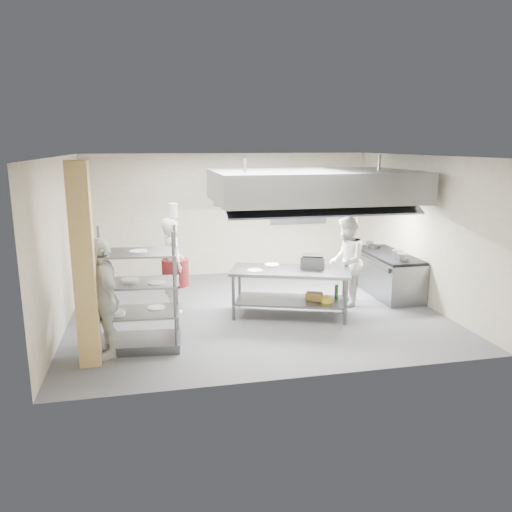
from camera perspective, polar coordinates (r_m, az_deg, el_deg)
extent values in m
plane|color=#3A3A3D|center=(9.94, -0.20, -6.20)|extent=(7.00, 7.00, 0.00)
plane|color=silver|center=(9.41, -0.21, 11.36)|extent=(7.00, 7.00, 0.00)
plane|color=gray|center=(12.47, -3.08, 4.75)|extent=(7.00, 0.00, 7.00)
plane|color=gray|center=(9.49, -21.37, 1.38)|extent=(0.00, 6.00, 6.00)
plane|color=gray|center=(10.83, 18.24, 2.92)|extent=(0.00, 6.00, 6.00)
cube|color=#E4BD75|center=(7.56, -19.06, -1.14)|extent=(0.30, 0.30, 3.00)
cube|color=gray|center=(10.17, 6.57, 7.99)|extent=(4.00, 2.50, 0.60)
cube|color=white|center=(9.95, 1.58, 6.12)|extent=(1.60, 0.12, 0.04)
cube|color=white|center=(10.52, 11.20, 6.24)|extent=(1.60, 0.12, 0.04)
cube|color=gray|center=(12.73, 5.09, 4.87)|extent=(1.50, 0.28, 0.04)
cube|color=gray|center=(9.41, 3.94, -1.73)|extent=(2.40, 1.60, 0.06)
cube|color=slate|center=(9.57, 3.89, -5.10)|extent=(2.20, 1.45, 0.04)
cube|color=slate|center=(11.28, 14.75, -2.10)|extent=(0.80, 2.00, 0.84)
cube|color=black|center=(11.18, 14.88, 0.13)|extent=(0.78, 1.96, 0.06)
imported|color=white|center=(9.80, -9.46, -1.01)|extent=(0.58, 0.76, 1.86)
imported|color=white|center=(10.19, 10.26, -0.60)|extent=(1.00, 1.09, 1.82)
imported|color=white|center=(7.94, -17.05, -4.60)|extent=(0.77, 1.18, 1.86)
cube|color=slate|center=(9.59, 6.52, -0.65)|extent=(0.55, 0.49, 0.22)
cube|color=brown|center=(9.57, 6.67, -4.59)|extent=(0.37, 0.33, 0.14)
cylinder|color=gray|center=(10.74, 15.88, 0.20)|extent=(0.25, 0.25, 0.17)
cylinder|color=white|center=(8.20, -13.31, -6.10)|extent=(0.28, 0.28, 0.05)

